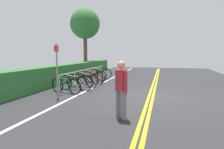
% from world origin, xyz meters
% --- Properties ---
extents(ground_plane, '(32.65, 10.62, 0.05)m').
position_xyz_m(ground_plane, '(0.00, 0.00, -0.03)').
color(ground_plane, '#2B2B2D').
extents(centre_line_yellow_inner, '(29.39, 0.10, 0.00)m').
position_xyz_m(centre_line_yellow_inner, '(0.00, -0.08, 0.00)').
color(centre_line_yellow_inner, gold).
rests_on(centre_line_yellow_inner, ground_plane).
extents(centre_line_yellow_outer, '(29.39, 0.10, 0.00)m').
position_xyz_m(centre_line_yellow_outer, '(0.00, 0.08, 0.00)').
color(centre_line_yellow_outer, gold).
rests_on(centre_line_yellow_outer, ground_plane).
extents(bike_lane_stripe_white, '(29.39, 0.12, 0.00)m').
position_xyz_m(bike_lane_stripe_white, '(0.00, 3.00, 0.00)').
color(bike_lane_stripe_white, white).
rests_on(bike_lane_stripe_white, ground_plane).
extents(bike_rack, '(6.08, 0.05, 0.85)m').
position_xyz_m(bike_rack, '(2.21, 3.70, 0.63)').
color(bike_rack, '#9EA0A5').
rests_on(bike_rack, ground_plane).
extents(bicycle_0, '(0.63, 1.66, 0.72)m').
position_xyz_m(bicycle_0, '(-0.28, 3.67, 0.34)').
color(bicycle_0, black).
rests_on(bicycle_0, ground_plane).
extents(bicycle_1, '(0.46, 1.81, 0.78)m').
position_xyz_m(bicycle_1, '(0.46, 3.58, 0.36)').
color(bicycle_1, black).
rests_on(bicycle_1, ground_plane).
extents(bicycle_2, '(0.46, 1.74, 0.70)m').
position_xyz_m(bicycle_2, '(1.31, 3.57, 0.33)').
color(bicycle_2, black).
rests_on(bicycle_2, ground_plane).
extents(bicycle_3, '(0.46, 1.73, 0.68)m').
position_xyz_m(bicycle_3, '(2.25, 3.56, 0.32)').
color(bicycle_3, black).
rests_on(bicycle_3, ground_plane).
extents(bicycle_4, '(0.57, 1.62, 0.72)m').
position_xyz_m(bicycle_4, '(2.99, 3.55, 0.34)').
color(bicycle_4, black).
rests_on(bicycle_4, ground_plane).
extents(bicycle_5, '(0.46, 1.68, 0.68)m').
position_xyz_m(bicycle_5, '(3.96, 3.80, 0.32)').
color(bicycle_5, black).
rests_on(bicycle_5, ground_plane).
extents(bicycle_6, '(0.61, 1.82, 0.79)m').
position_xyz_m(bicycle_6, '(4.74, 3.72, 0.37)').
color(bicycle_6, black).
rests_on(bicycle_6, ground_plane).
extents(pedestrian, '(0.37, 0.38, 1.55)m').
position_xyz_m(pedestrian, '(-3.08, 0.63, 0.88)').
color(pedestrian, slate).
rests_on(pedestrian, ground_plane).
extents(sign_post_near, '(0.36, 0.07, 2.10)m').
position_xyz_m(sign_post_near, '(-1.27, 3.52, 1.27)').
color(sign_post_near, gray).
rests_on(sign_post_near, ground_plane).
extents(hedge_backdrop, '(15.03, 0.88, 1.05)m').
position_xyz_m(hedge_backdrop, '(3.71, 5.42, 0.53)').
color(hedge_backdrop, '#2D6B30').
rests_on(hedge_backdrop, ground_plane).
extents(tree_mid, '(2.57, 2.57, 5.59)m').
position_xyz_m(tree_mid, '(8.52, 6.23, 4.23)').
color(tree_mid, brown).
rests_on(tree_mid, ground_plane).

